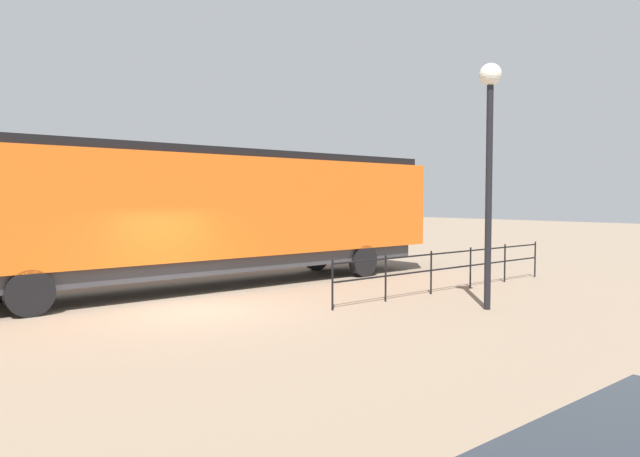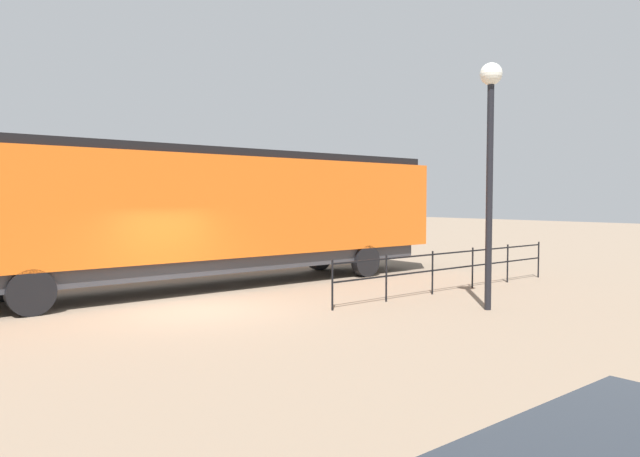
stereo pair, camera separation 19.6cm
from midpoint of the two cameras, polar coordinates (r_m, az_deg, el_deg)
The scene contains 4 objects.
ground_plane at distance 14.78m, azimuth -12.39°, elevation -7.75°, with size 120.00×120.00×0.00m, color #84705B.
locomotive at distance 18.56m, azimuth -9.47°, elevation 1.72°, with size 2.84×16.79×4.19m.
lamp_post at distance 14.99m, azimuth 15.68°, elevation 8.80°, with size 0.53×0.53×5.97m.
platform_fence at distance 17.78m, azimuth 12.27°, elevation -3.36°, with size 0.05×9.42×1.23m.
Camera 1 is at (12.78, -6.88, 2.72)m, focal length 33.16 mm.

